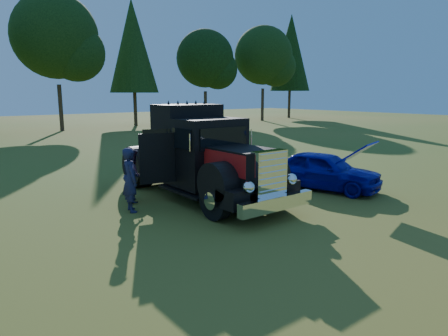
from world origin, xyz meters
TOP-DOWN VIEW (x-y plane):
  - ground at (0.00, 0.00)m, footprint 120.00×120.00m
  - diamond_t_truck at (0.47, 2.67)m, footprint 3.36×7.16m
  - hotrod_coupe at (4.57, 1.05)m, footprint 2.64×4.38m
  - spectator_near at (-2.01, 2.72)m, footprint 0.56×0.74m
  - spectator_far at (-1.47, 3.69)m, footprint 0.90×0.99m

SIDE VIEW (x-z plane):
  - ground at x=0.00m, z-range 0.00..0.00m
  - hotrod_coupe at x=4.57m, z-range -0.26..1.62m
  - spectator_far at x=-1.47m, z-range 0.00..1.67m
  - spectator_near at x=-2.01m, z-range 0.00..1.86m
  - diamond_t_truck at x=0.47m, z-range -0.22..2.78m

